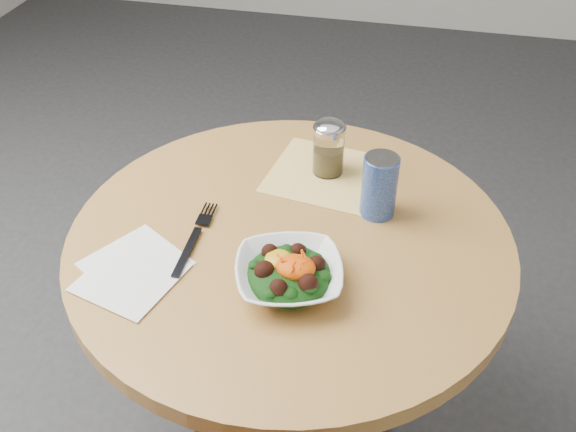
{
  "coord_description": "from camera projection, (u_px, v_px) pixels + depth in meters",
  "views": [
    {
      "loc": [
        0.22,
        -0.96,
        1.59
      ],
      "look_at": [
        0.0,
        -0.02,
        0.81
      ],
      "focal_mm": 40.0,
      "sensor_mm": 36.0,
      "label": 1
    }
  ],
  "objects": [
    {
      "name": "salad_bowl",
      "position": [
        289.0,
        274.0,
        1.17
      ],
      "size": [
        0.24,
        0.24,
        0.07
      ],
      "color": "white",
      "rests_on": "table"
    },
    {
      "name": "spice_shaker",
      "position": [
        329.0,
        148.0,
        1.43
      ],
      "size": [
        0.07,
        0.07,
        0.13
      ],
      "color": "silver",
      "rests_on": "table"
    },
    {
      "name": "paper_napkins",
      "position": [
        133.0,
        270.0,
        1.21
      ],
      "size": [
        0.23,
        0.26,
        0.0
      ],
      "color": "white",
      "rests_on": "table"
    },
    {
      "name": "beverage_can",
      "position": [
        379.0,
        186.0,
        1.31
      ],
      "size": [
        0.07,
        0.07,
        0.14
      ],
      "color": "navy",
      "rests_on": "table"
    },
    {
      "name": "table",
      "position": [
        290.0,
        301.0,
        1.42
      ],
      "size": [
        0.9,
        0.9,
        0.75
      ],
      "color": "black",
      "rests_on": "ground"
    },
    {
      "name": "fork",
      "position": [
        196.0,
        235.0,
        1.28
      ],
      "size": [
        0.03,
        0.23,
        0.0
      ],
      "color": "black",
      "rests_on": "table"
    },
    {
      "name": "cloth_napkin",
      "position": [
        329.0,
        175.0,
        1.45
      ],
      "size": [
        0.29,
        0.27,
        0.0
      ],
      "primitive_type": "cube",
      "rotation": [
        0.0,
        0.0,
        -0.14
      ],
      "color": "#F1A50C",
      "rests_on": "table"
    }
  ]
}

